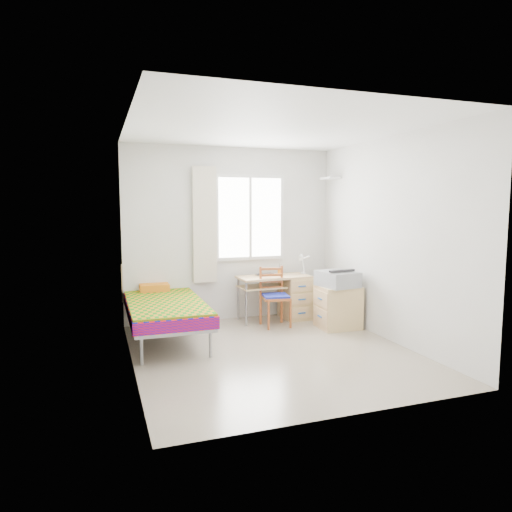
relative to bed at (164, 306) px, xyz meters
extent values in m
plane|color=#BCAD93|center=(1.13, -1.04, -0.43)|extent=(3.50, 3.50, 0.00)
plane|color=white|center=(1.13, -1.04, 2.17)|extent=(3.50, 3.50, 0.00)
plane|color=silver|center=(1.13, 0.71, 0.87)|extent=(3.20, 0.00, 3.20)
plane|color=silver|center=(-0.47, -1.04, 0.87)|extent=(0.00, 3.50, 3.50)
plane|color=silver|center=(2.73, -1.04, 0.87)|extent=(0.00, 3.50, 3.50)
cube|color=white|center=(1.43, 0.69, 1.12)|extent=(1.10, 0.04, 1.30)
cube|color=white|center=(1.43, 0.68, 1.12)|extent=(1.00, 0.02, 1.20)
cube|color=white|center=(1.43, 0.68, 1.12)|extent=(0.04, 0.02, 1.20)
cube|color=beige|center=(0.71, 0.64, 1.02)|extent=(0.35, 0.05, 1.70)
cube|color=white|center=(2.62, 0.36, 1.72)|extent=(0.20, 0.32, 0.03)
cube|color=gray|center=(0.00, -0.07, -0.09)|extent=(0.92, 2.02, 0.06)
cube|color=red|center=(0.00, -0.07, 0.00)|extent=(0.96, 2.04, 0.14)
cube|color=#BF7D0D|center=(0.00, -0.09, 0.08)|extent=(0.94, 1.92, 0.03)
cube|color=tan|center=(0.00, 0.90, 0.18)|extent=(0.97, 0.06, 0.55)
cube|color=orange|center=(-0.05, 0.63, 0.14)|extent=(0.41, 0.35, 0.10)
cylinder|color=gray|center=(-0.38, -0.98, -0.27)|extent=(0.04, 0.04, 0.32)
cylinder|color=gray|center=(0.39, 0.83, -0.27)|extent=(0.04, 0.04, 0.32)
cube|color=tan|center=(1.70, 0.39, 0.23)|extent=(1.10, 0.54, 0.03)
cube|color=tan|center=(2.05, 0.39, -0.10)|extent=(0.40, 0.49, 0.65)
cube|color=tan|center=(1.50, 0.39, 0.10)|extent=(0.67, 0.48, 0.02)
cylinder|color=gray|center=(1.20, 0.19, -0.10)|extent=(0.03, 0.03, 0.65)
cylinder|color=gray|center=(1.20, 0.58, -0.10)|extent=(0.03, 0.03, 0.65)
cube|color=brown|center=(1.59, 0.04, -0.01)|extent=(0.42, 0.42, 0.04)
cube|color=navy|center=(1.59, 0.04, 0.02)|extent=(0.40, 0.40, 0.04)
cube|color=brown|center=(1.59, 0.21, 0.25)|extent=(0.33, 0.08, 0.37)
cylinder|color=brown|center=(1.42, -0.12, -0.22)|extent=(0.03, 0.03, 0.42)
cylinder|color=brown|center=(1.76, 0.21, 0.00)|extent=(0.04, 0.04, 0.85)
cube|color=tan|center=(2.40, -0.32, -0.13)|extent=(0.57, 0.52, 0.60)
cube|color=tan|center=(2.12, -0.32, 0.01)|extent=(0.03, 0.45, 0.22)
cube|color=tan|center=(2.12, -0.32, -0.24)|extent=(0.03, 0.45, 0.22)
cube|color=#9A9DA1|center=(2.37, -0.34, 0.28)|extent=(0.52, 0.58, 0.21)
cube|color=black|center=(2.37, -0.34, 0.39)|extent=(0.41, 0.47, 0.02)
imported|color=black|center=(1.60, 0.46, 0.26)|extent=(0.33, 0.24, 0.02)
cylinder|color=orange|center=(1.85, 0.50, 0.30)|extent=(0.09, 0.09, 0.09)
cylinder|color=white|center=(2.22, 0.45, 0.26)|extent=(0.08, 0.08, 0.03)
cylinder|color=white|center=(2.22, 0.45, 0.38)|extent=(0.02, 0.10, 0.23)
cylinder|color=white|center=(2.20, 0.37, 0.50)|extent=(0.11, 0.21, 0.10)
cone|color=white|center=(2.12, 0.27, 0.53)|extent=(0.12, 0.13, 0.11)
imported|color=gray|center=(1.51, 0.39, 0.16)|extent=(0.24, 0.26, 0.02)
camera|label=1|loc=(-0.79, -5.93, 1.30)|focal=32.00mm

